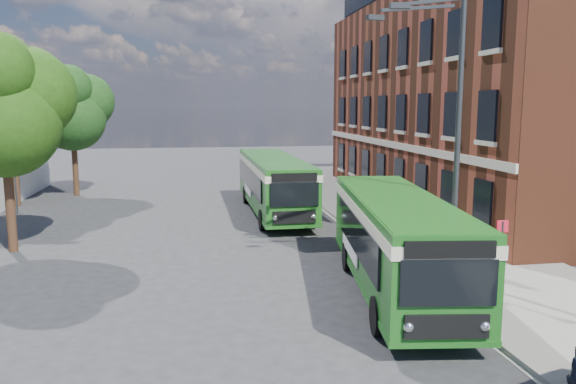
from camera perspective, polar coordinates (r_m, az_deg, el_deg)
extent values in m
plane|color=#2C2C2F|center=(19.81, -0.20, -8.18)|extent=(120.00, 120.00, 0.00)
cube|color=gray|center=(29.10, 10.88, -2.67)|extent=(6.00, 48.00, 0.15)
cube|color=beige|center=(28.20, 5.06, -3.06)|extent=(0.12, 48.00, 0.01)
cube|color=brown|center=(35.13, 19.71, 8.65)|extent=(12.00, 26.00, 12.00)
cube|color=beige|center=(32.69, 10.19, 4.83)|extent=(0.12, 26.00, 0.35)
cylinder|color=#353739|center=(33.07, -26.29, 5.67)|extent=(0.10, 0.10, 9.00)
cube|color=#AE131A|center=(33.04, -26.02, 12.82)|extent=(0.90, 0.02, 0.60)
cylinder|color=#353739|center=(19.48, 16.26, -8.38)|extent=(0.44, 0.44, 0.30)
cylinder|color=#353739|center=(18.69, 16.83, 4.48)|extent=(0.18, 0.18, 9.00)
cube|color=#353739|center=(17.83, 14.64, 18.26)|extent=(2.58, 0.46, 0.37)
cube|color=#353739|center=(18.92, 13.08, 17.75)|extent=(2.58, 0.46, 0.37)
cube|color=#353739|center=(16.89, 11.28, 18.06)|extent=(0.55, 0.22, 0.16)
cube|color=#353739|center=(18.90, 8.85, 17.11)|extent=(0.55, 0.22, 0.16)
cylinder|color=#353739|center=(17.50, 20.75, -6.81)|extent=(0.08, 0.08, 2.50)
cube|color=red|center=(17.25, 20.95, -3.28)|extent=(0.35, 0.04, 0.35)
cube|color=#1E631C|center=(17.74, 10.92, -4.43)|extent=(3.88, 10.51, 2.45)
cube|color=#1E631C|center=(18.07, 10.80, -8.37)|extent=(3.93, 10.55, 0.14)
cube|color=black|center=(17.76, 6.67, -3.90)|extent=(1.24, 8.39, 1.10)
cube|color=black|center=(18.31, 14.64, -3.74)|extent=(1.24, 8.39, 1.10)
cube|color=#F7F2CB|center=(17.57, 10.99, -1.81)|extent=(3.95, 10.57, 0.32)
cube|color=#1E631C|center=(17.51, 11.03, -0.65)|extent=(3.77, 10.39, 0.12)
cube|color=black|center=(12.89, 16.00, -8.88)|extent=(2.14, 0.37, 1.05)
cube|color=black|center=(12.67, 16.16, -5.65)|extent=(1.99, 0.35, 0.38)
cube|color=black|center=(13.21, 15.83, -13.03)|extent=(1.89, 0.34, 0.55)
sphere|color=silver|center=(13.00, 12.13, -13.24)|extent=(0.26, 0.26, 0.26)
sphere|color=silver|center=(13.50, 19.33, -12.71)|extent=(0.26, 0.26, 0.26)
cube|color=black|center=(22.65, 8.09, -0.91)|extent=(1.99, 0.35, 0.90)
cube|color=white|center=(18.61, 6.29, -5.68)|extent=(0.48, 3.18, 0.45)
cylinder|color=black|center=(14.75, 9.11, -12.31)|extent=(0.41, 1.03, 1.00)
cylinder|color=black|center=(15.36, 17.91, -11.78)|extent=(0.41, 1.03, 1.00)
cylinder|color=black|center=(20.06, 6.06, -6.52)|extent=(0.41, 1.03, 1.00)
cylinder|color=black|center=(20.51, 12.59, -6.35)|extent=(0.41, 1.03, 1.00)
cube|color=#21631E|center=(30.31, -1.50, 1.20)|extent=(2.59, 12.16, 2.45)
cube|color=#21631E|center=(30.51, -1.49, -1.18)|extent=(2.63, 12.20, 0.14)
cube|color=black|center=(30.43, -3.97, 1.45)|extent=(0.16, 10.34, 1.10)
cube|color=black|center=(30.80, 0.77, 1.56)|extent=(0.16, 10.34, 1.10)
cube|color=#F0E9C6|center=(30.21, -1.50, 2.75)|extent=(2.65, 12.22, 0.32)
cube|color=#21631E|center=(30.18, -1.51, 3.43)|extent=(2.49, 12.06, 0.12)
cube|color=black|center=(24.33, 0.65, -0.27)|extent=(2.15, 0.10, 1.05)
cube|color=black|center=(24.22, 0.66, 1.48)|extent=(2.00, 0.09, 0.38)
cube|color=black|center=(24.50, 0.65, -2.58)|extent=(1.90, 0.09, 0.55)
sphere|color=silver|center=(24.38, -1.32, -2.64)|extent=(0.26, 0.26, 0.26)
sphere|color=silver|center=(24.69, 2.59, -2.50)|extent=(0.26, 0.26, 0.26)
cube|color=black|center=(36.29, -2.94, 2.81)|extent=(2.00, 0.09, 0.90)
cube|color=white|center=(31.22, -4.11, 0.24)|extent=(0.06, 3.20, 0.45)
cylinder|color=black|center=(26.19, -2.62, -2.85)|extent=(0.29, 1.00, 1.00)
cylinder|color=black|center=(26.59, 2.39, -2.67)|extent=(0.29, 1.00, 1.00)
cylinder|color=black|center=(33.57, -4.30, -0.28)|extent=(0.29, 1.00, 1.00)
cylinder|color=black|center=(33.88, -0.36, -0.17)|extent=(0.29, 1.00, 1.00)
imported|color=black|center=(19.67, 20.30, -6.14)|extent=(0.66, 0.60, 1.50)
imported|color=black|center=(18.10, 16.94, -6.78)|extent=(1.06, 0.96, 1.79)
cylinder|color=#382314|center=(24.80, -26.38, -1.32)|extent=(0.36, 0.36, 3.64)
sphere|color=#20430F|center=(24.48, -26.91, 6.33)|extent=(4.31, 4.31, 4.31)
sphere|color=#20430F|center=(24.89, -24.79, 8.98)|extent=(3.64, 3.64, 3.64)
cylinder|color=#382314|center=(35.86, -25.97, 1.97)|extent=(0.36, 0.36, 4.15)
sphere|color=#294216|center=(35.67, -26.38, 7.99)|extent=(4.90, 4.90, 4.90)
sphere|color=#294216|center=(36.17, -24.72, 10.05)|extent=(4.15, 4.15, 4.15)
sphere|color=#294216|center=(34.84, -27.07, 11.52)|extent=(3.39, 3.39, 3.39)
cylinder|color=#382314|center=(38.72, -20.79, 2.28)|extent=(0.36, 0.36, 3.54)
sphere|color=#1A3C14|center=(38.52, -21.05, 7.04)|extent=(4.18, 4.18, 4.18)
sphere|color=#1A3C14|center=(39.00, -19.78, 8.66)|extent=(3.54, 3.54, 3.54)
sphere|color=#1A3C14|center=(38.11, -22.35, 7.92)|extent=(3.22, 3.22, 3.22)
sphere|color=#1A3C14|center=(37.74, -21.45, 9.80)|extent=(2.90, 2.90, 2.90)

